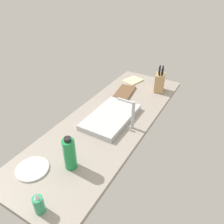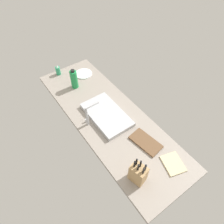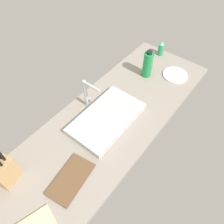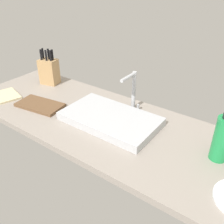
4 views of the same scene
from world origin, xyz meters
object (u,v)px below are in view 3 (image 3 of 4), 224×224
at_px(knife_block, 4,172).
at_px(sink_basin, 107,118).
at_px(soap_bottle, 161,49).
at_px(cutting_board, 71,179).
at_px(water_bottle, 148,64).
at_px(dinner_plate, 175,75).
at_px(faucet, 87,92).

bearing_deg(knife_block, sink_basin, -28.57).
bearing_deg(knife_block, soap_bottle, -17.10).
xyz_separation_m(cutting_board, water_bottle, (1.03, 0.15, 0.10)).
bearing_deg(dinner_plate, water_bottle, 126.58).
distance_m(sink_basin, water_bottle, 0.58).
height_order(sink_basin, soap_bottle, soap_bottle).
bearing_deg(knife_block, dinner_plate, -27.39).
bearing_deg(water_bottle, cutting_board, -171.64).
height_order(faucet, cutting_board, faucet).
xyz_separation_m(sink_basin, faucet, (0.02, 0.19, 0.12)).
bearing_deg(dinner_plate, faucet, 153.96).
relative_size(sink_basin, cutting_board, 1.84).
distance_m(knife_block, soap_bottle, 1.56).
height_order(sink_basin, cutting_board, sink_basin).
xyz_separation_m(faucet, soap_bottle, (0.86, -0.09, -0.09)).
distance_m(sink_basin, dinner_plate, 0.73).
bearing_deg(water_bottle, knife_block, 174.13).
bearing_deg(dinner_plate, sink_basin, 168.10).
xyz_separation_m(cutting_board, soap_bottle, (1.34, 0.20, 0.05)).
distance_m(faucet, knife_block, 0.70).
bearing_deg(cutting_board, water_bottle, 8.36).
height_order(cutting_board, water_bottle, water_bottle).
xyz_separation_m(faucet, dinner_plate, (0.69, -0.34, -0.14)).
bearing_deg(faucet, knife_block, -178.61).
xyz_separation_m(sink_basin, soap_bottle, (0.89, 0.10, 0.03)).
relative_size(sink_basin, soap_bottle, 4.05).
relative_size(sink_basin, dinner_plate, 2.60).
bearing_deg(sink_basin, dinner_plate, -11.90).
xyz_separation_m(sink_basin, dinner_plate, (0.71, -0.15, -0.02)).
distance_m(water_bottle, dinner_plate, 0.26).
bearing_deg(knife_block, faucet, -12.99).
distance_m(soap_bottle, water_bottle, 0.33).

